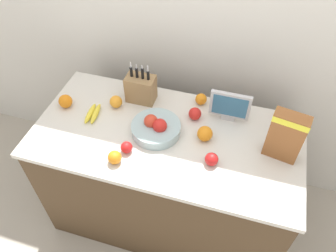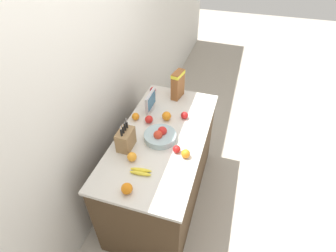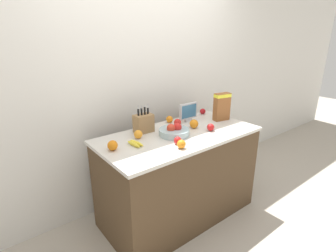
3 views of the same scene
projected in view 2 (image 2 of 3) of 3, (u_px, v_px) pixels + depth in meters
The scene contains 17 objects.
ground_plane at pixel (163, 194), 2.98m from camera, with size 14.00×14.00×0.00m, color #B2A899.
wall_back at pixel (96, 88), 2.28m from camera, with size 9.00×0.06×2.60m.
counter at pixel (163, 168), 2.69m from camera, with size 1.57×0.78×0.92m.
knife_block at pixel (126, 139), 2.21m from camera, with size 0.18×0.11×0.28m.
small_monitor at pixel (151, 101), 2.61m from camera, with size 0.24×0.03×0.20m.
cereal_box at pixel (178, 84), 2.76m from camera, with size 0.19×0.11×0.30m.
fruit_bowl at pixel (160, 136), 2.32m from camera, with size 0.29×0.29×0.12m.
banana_bunch at pixel (141, 172), 2.04m from camera, with size 0.08×0.18×0.03m.
apple_leftmost at pixel (177, 149), 2.20m from camera, with size 0.07×0.07×0.07m, color red.
apple_front at pixel (184, 115), 2.55m from camera, with size 0.07×0.07×0.07m, color red.
apple_rightmost at pixel (153, 90), 2.91m from camera, with size 0.07×0.07×0.07m, color #A31419.
apple_by_knife_block at pixel (149, 119), 2.50m from camera, with size 0.08×0.08×0.08m, color red.
orange_mid_left at pixel (136, 116), 2.54m from camera, with size 0.07×0.07×0.07m, color orange.
orange_by_cereal at pixel (132, 157), 2.13m from camera, with size 0.08×0.08×0.08m, color orange.
orange_mid_right at pixel (167, 116), 2.53m from camera, with size 0.09×0.09×0.09m, color orange.
orange_front_right at pixel (127, 189), 1.88m from camera, with size 0.08×0.08×0.08m, color orange.
orange_front_left at pixel (186, 154), 2.16m from camera, with size 0.08×0.08×0.08m, color orange.
Camera 2 is at (-1.69, -0.57, 2.52)m, focal length 28.00 mm.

